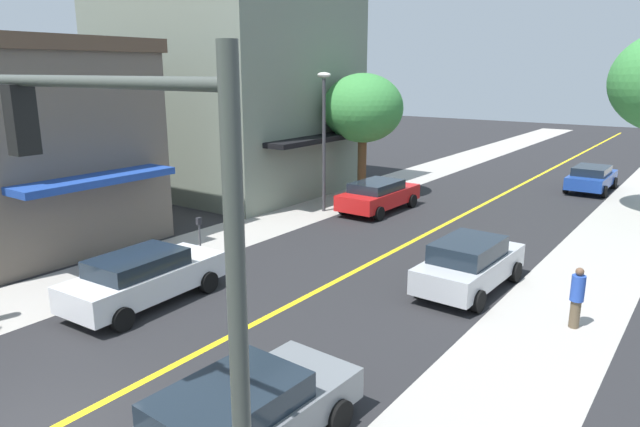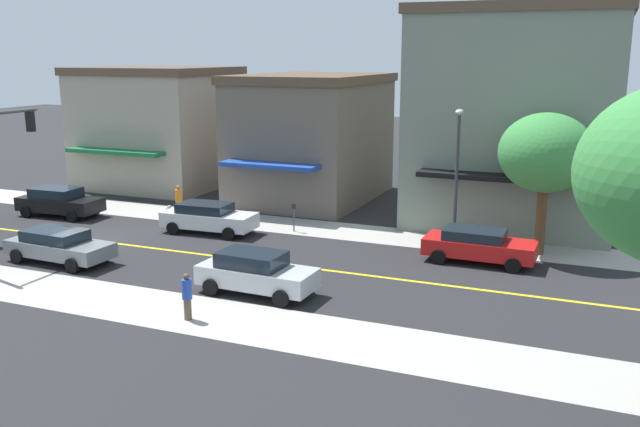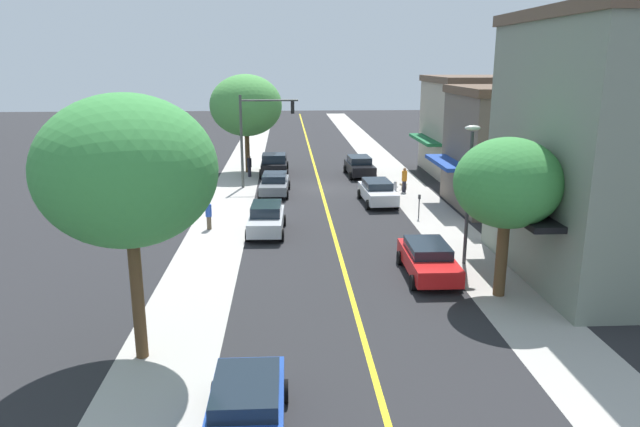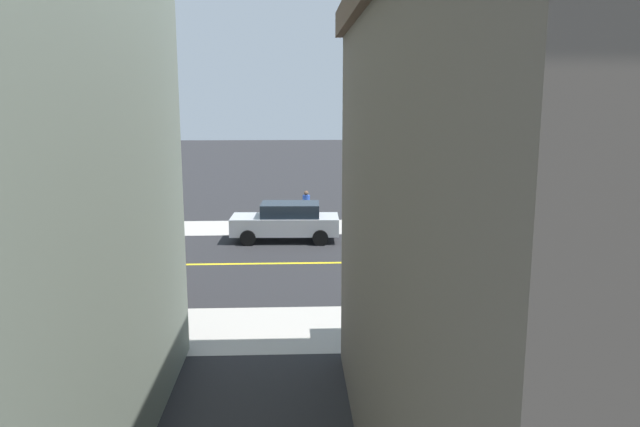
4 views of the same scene
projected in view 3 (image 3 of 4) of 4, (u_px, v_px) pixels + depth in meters
name	position (u px, v px, depth m)	size (l,w,h in m)	color
ground_plane	(321.00, 188.00, 42.88)	(140.00, 140.00, 0.00)	#262628
sidewalk_left	(406.00, 187.00, 43.24)	(3.25, 126.00, 0.01)	#ADA8A0
sidewalk_right	(234.00, 189.00, 42.52)	(3.25, 126.00, 0.01)	#ADA8A0
road_centerline_stripe	(321.00, 188.00, 42.88)	(0.20, 126.00, 0.00)	yellow
corner_shop_building	(481.00, 126.00, 47.50)	(9.36, 9.22, 7.94)	#A39989
pale_office_building	(539.00, 148.00, 36.61)	(11.92, 7.56, 7.59)	#665B51
street_tree_left_near	(246.00, 106.00, 47.79)	(5.91, 5.91, 8.08)	brown
street_tree_right_corner	(508.00, 184.00, 22.21)	(4.09, 4.09, 6.32)	brown
street_tree_left_far	(127.00, 171.00, 16.99)	(5.29, 5.29, 8.23)	brown
fire_hydrant	(395.00, 186.00, 41.88)	(0.44, 0.24, 0.74)	silver
parking_meter	(419.00, 203.00, 34.53)	(0.12, 0.18, 1.43)	#4C4C51
traffic_light_mast	(258.00, 127.00, 42.20)	(4.24, 0.32, 6.75)	#474C47
street_lamp	(469.00, 180.00, 26.01)	(0.70, 0.36, 6.37)	#38383D
red_sedan_left_curb	(428.00, 259.00, 25.25)	(2.17, 4.73, 1.45)	red
blue_sedan_right_curb	(246.00, 408.00, 14.43)	(2.10, 4.46, 1.39)	#1E429E
silver_sedan_right_curb	(266.00, 218.00, 31.58)	(2.13, 4.52, 1.60)	#B7BABF
black_sedan_left_curb	(359.00, 166.00, 47.40)	(2.29, 4.74, 1.58)	black
white_sedan_left_curb	(378.00, 192.00, 38.17)	(2.23, 4.78, 1.51)	silver
grey_sedan_right_curb	(275.00, 183.00, 40.97)	(2.24, 4.82, 1.41)	slate
black_pickup_truck	(274.00, 164.00, 47.68)	(2.32, 5.52, 1.88)	black
pedestrian_orange_shirt	(404.00, 179.00, 41.55)	(0.37, 0.37, 1.75)	black
pedestrian_blue_shirt	(209.00, 214.00, 32.26)	(0.34, 0.34, 1.63)	brown
pedestrian_black_shirt	(249.00, 166.00, 46.98)	(0.36, 0.36, 1.74)	black
small_dog	(403.00, 185.00, 42.47)	(0.67, 0.43, 0.50)	#C6B28C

